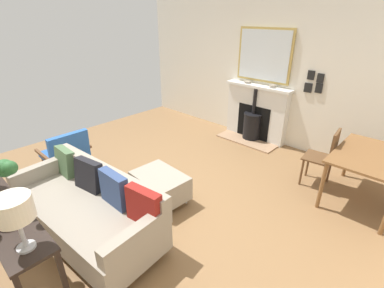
# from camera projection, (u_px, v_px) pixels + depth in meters

# --- Properties ---
(ground_plane) EXTENTS (5.92, 6.17, 0.01)m
(ground_plane) POSITION_uv_depth(u_px,v_px,m) (151.00, 195.00, 4.01)
(ground_plane) COLOR olive
(wall_left) EXTENTS (0.12, 6.17, 2.81)m
(wall_left) POSITION_uv_depth(u_px,v_px,m) (266.00, 69.00, 5.36)
(wall_left) COLOR silver
(wall_left) RESTS_ON ground
(fireplace) EXTENTS (0.60, 1.38, 1.12)m
(fireplace) POSITION_uv_depth(u_px,v_px,m) (255.00, 116.00, 5.64)
(fireplace) COLOR #9E7A5B
(fireplace) RESTS_ON ground
(mirror_over_mantel) EXTENTS (0.04, 1.11, 0.98)m
(mirror_over_mantel) POSITION_uv_depth(u_px,v_px,m) (264.00, 55.00, 5.20)
(mirror_over_mantel) COLOR tan
(mantel_bowl_near) EXTENTS (0.13, 0.13, 0.04)m
(mantel_bowl_near) POSITION_uv_depth(u_px,v_px,m) (248.00, 82.00, 5.52)
(mantel_bowl_near) COLOR #9E9384
(mantel_bowl_near) RESTS_ON fireplace
(mantel_bowl_far) EXTENTS (0.11, 0.11, 0.06)m
(mantel_bowl_far) POSITION_uv_depth(u_px,v_px,m) (272.00, 86.00, 5.18)
(mantel_bowl_far) COLOR #9E9384
(mantel_bowl_far) RESTS_ON fireplace
(sofa) EXTENTS (0.98, 2.03, 0.83)m
(sofa) POSITION_uv_depth(u_px,v_px,m) (89.00, 208.00, 3.18)
(sofa) COLOR #B2B2B7
(sofa) RESTS_ON ground
(ottoman) EXTENTS (0.57, 0.76, 0.41)m
(ottoman) POSITION_uv_depth(u_px,v_px,m) (160.00, 185.00, 3.78)
(ottoman) COLOR #B2B2B7
(ottoman) RESTS_ON ground
(armchair_accent) EXTENTS (0.68, 0.59, 0.78)m
(armchair_accent) POSITION_uv_depth(u_px,v_px,m) (66.00, 151.00, 4.31)
(armchair_accent) COLOR brown
(armchair_accent) RESTS_ON ground
(console_table) EXTENTS (0.36, 1.59, 0.73)m
(console_table) POSITION_uv_depth(u_px,v_px,m) (6.00, 221.00, 2.55)
(console_table) COLOR black
(console_table) RESTS_ON ground
(table_lamp_far_end) EXTENTS (0.27, 0.27, 0.47)m
(table_lamp_far_end) POSITION_uv_depth(u_px,v_px,m) (14.00, 210.00, 1.98)
(table_lamp_far_end) COLOR #B2B2B7
(table_lamp_far_end) RESTS_ON console_table
(dining_table) EXTENTS (1.20, 0.84, 0.72)m
(dining_table) POSITION_uv_depth(u_px,v_px,m) (371.00, 161.00, 3.61)
(dining_table) COLOR brown
(dining_table) RESTS_ON ground
(dining_chair_near_fireplace) EXTENTS (0.44, 0.44, 0.91)m
(dining_chair_near_fireplace) POSITION_uv_depth(u_px,v_px,m) (326.00, 154.00, 4.00)
(dining_chair_near_fireplace) COLOR brown
(dining_chair_near_fireplace) RESTS_ON ground
(photo_gallery_row) EXTENTS (0.02, 0.31, 0.38)m
(photo_gallery_row) POSITION_uv_depth(u_px,v_px,m) (314.00, 83.00, 4.74)
(photo_gallery_row) COLOR black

